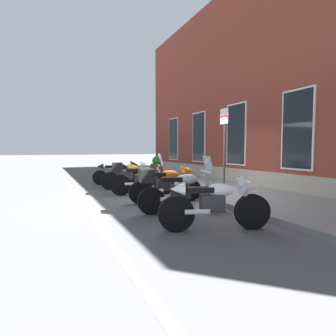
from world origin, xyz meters
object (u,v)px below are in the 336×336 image
Objects in this scene: motorcycle_yellow_naked at (129,176)px; motorcycle_black_sport at (120,172)px; motorcycle_green_touring at (139,178)px; motorcycle_silver_touring at (178,189)px; motorcycle_white_sport at (219,201)px; parking_sign at (224,139)px; motorcycle_orange_sport at (169,182)px; barrel_planter at (157,169)px.

motorcycle_black_sport is at bearing 178.10° from motorcycle_yellow_naked.
motorcycle_green_touring is 0.95× the size of motorcycle_silver_touring.
motorcycle_silver_touring is (5.77, -0.09, 0.01)m from motorcycle_black_sport.
parking_sign reaches higher than motorcycle_white_sport.
parking_sign is at bearing 80.34° from motorcycle_orange_sport.
parking_sign is (1.82, 2.02, 1.23)m from motorcycle_green_touring.
motorcycle_orange_sport is 1.05× the size of motorcycle_white_sport.
motorcycle_silver_touring reaches higher than motorcycle_white_sport.
motorcycle_white_sport is (7.35, -0.02, -0.00)m from motorcycle_black_sport.
motorcycle_orange_sport is at bearing 164.85° from motorcycle_silver_touring.
barrel_planter is (-3.12, 1.84, 0.03)m from motorcycle_green_touring.
motorcycle_green_touring is 2.83m from motorcycle_silver_touring.
motorcycle_orange_sport is at bearing 6.00° from motorcycle_yellow_naked.
motorcycle_green_touring is 0.80× the size of parking_sign.
motorcycle_yellow_naked is 5.84m from motorcycle_white_sport.
motorcycle_green_touring is at bearing -179.68° from motorcycle_silver_touring.
motorcycle_green_touring is 1.98× the size of barrel_planter.
parking_sign reaches higher than motorcycle_green_touring.
motorcycle_silver_touring reaches higher than motorcycle_yellow_naked.
barrel_planter is (-4.93, -0.18, -1.20)m from parking_sign.
motorcycle_silver_touring is (1.30, -0.35, -0.01)m from motorcycle_orange_sport.
motorcycle_black_sport is 0.80× the size of parking_sign.
motorcycle_black_sport is 1.74m from barrel_planter.
barrel_planter reaches higher than motorcycle_white_sport.
motorcycle_green_touring reaches higher than barrel_planter.
motorcycle_black_sport is 0.95× the size of motorcycle_silver_touring.
motorcycle_black_sport is 7.35m from motorcycle_white_sport.
motorcycle_yellow_naked is 0.95× the size of motorcycle_orange_sport.
parking_sign is at bearing 48.03° from motorcycle_green_touring.
motorcycle_silver_touring is at bearing -0.53° from motorcycle_yellow_naked.
motorcycle_white_sport is 3.47m from parking_sign.
motorcycle_orange_sport is 2.89m from motorcycle_white_sport.
motorcycle_green_touring is (1.44, -0.06, 0.07)m from motorcycle_yellow_naked.
barrel_planter is at bearing 162.96° from motorcycle_silver_touring.
barrel_planter is at bearing 149.46° from motorcycle_green_touring.
barrel_planter is (-0.18, 1.73, 0.05)m from motorcycle_black_sport.
parking_sign is at bearing 143.29° from motorcycle_white_sport.
barrel_planter is (-7.52, 1.75, 0.05)m from motorcycle_white_sport.
motorcycle_green_touring is at bearing -178.91° from motorcycle_white_sport.
motorcycle_silver_touring is 2.09× the size of barrel_planter.
motorcycle_white_sport is (2.87, -0.28, -0.02)m from motorcycle_orange_sport.
motorcycle_orange_sport is 1.34m from motorcycle_silver_touring.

